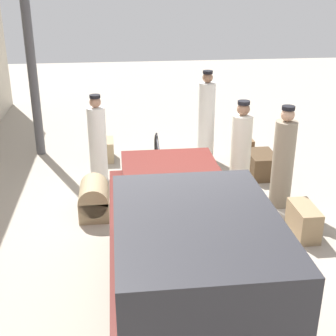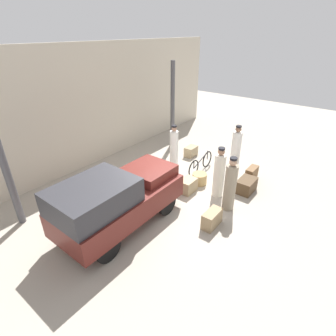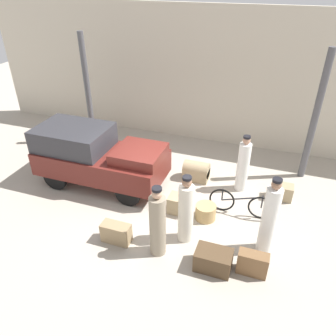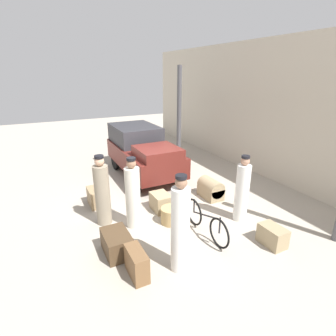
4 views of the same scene
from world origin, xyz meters
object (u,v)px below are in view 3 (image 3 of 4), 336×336
(suitcase_small_leather, at_px, (252,263))
(trunk_large_brown, at_px, (180,204))
(trunk_umber_medium, at_px, (213,260))
(bicycle, at_px, (241,203))
(porter_lifting_near_truck, at_px, (158,224))
(trunk_wicker_pale, at_px, (196,171))
(conductor_in_dark_uniform, at_px, (243,165))
(suitcase_tan_flat, at_px, (116,233))
(porter_with_bicycle, at_px, (269,219))
(porter_standing_middle, at_px, (186,212))
(wicker_basket, at_px, (206,212))
(suitcase_black_upright, at_px, (282,192))
(truck, at_px, (96,155))

(suitcase_small_leather, height_order, trunk_large_brown, suitcase_small_leather)
(trunk_umber_medium, bearing_deg, bicycle, 82.24)
(porter_lifting_near_truck, height_order, trunk_wicker_pale, porter_lifting_near_truck)
(bicycle, xyz_separation_m, suitcase_small_leather, (0.51, -1.82, -0.07))
(trunk_umber_medium, bearing_deg, conductor_in_dark_uniform, 88.21)
(trunk_large_brown, bearing_deg, conductor_in_dark_uniform, 49.99)
(bicycle, bearing_deg, conductor_in_dark_uniform, 98.42)
(trunk_umber_medium, relative_size, suitcase_tan_flat, 1.13)
(porter_with_bicycle, height_order, trunk_large_brown, porter_with_bicycle)
(porter_standing_middle, distance_m, porter_lifting_near_truck, 0.74)
(wicker_basket, distance_m, porter_lifting_near_truck, 1.72)
(conductor_in_dark_uniform, bearing_deg, bicycle, -81.58)
(bicycle, distance_m, trunk_large_brown, 1.53)
(porter_lifting_near_truck, height_order, suitcase_small_leather, porter_lifting_near_truck)
(wicker_basket, xyz_separation_m, trunk_wicker_pale, (-0.69, 1.65, 0.08))
(trunk_wicker_pale, bearing_deg, porter_standing_middle, -80.49)
(conductor_in_dark_uniform, bearing_deg, trunk_umber_medium, -91.79)
(porter_standing_middle, xyz_separation_m, conductor_in_dark_uniform, (0.90, 2.45, -0.02))
(suitcase_black_upright, relative_size, suitcase_tan_flat, 0.85)
(suitcase_black_upright, bearing_deg, porter_standing_middle, -130.54)
(porter_standing_middle, xyz_separation_m, suitcase_black_upright, (2.02, 2.36, -0.57))
(porter_with_bicycle, bearing_deg, conductor_in_dark_uniform, 111.38)
(porter_standing_middle, distance_m, conductor_in_dark_uniform, 2.61)
(truck, height_order, conductor_in_dark_uniform, conductor_in_dark_uniform)
(truck, xyz_separation_m, trunk_umber_medium, (3.85, -2.08, -0.68))
(conductor_in_dark_uniform, bearing_deg, truck, -165.43)
(trunk_large_brown, bearing_deg, truck, 168.75)
(truck, bearing_deg, trunk_wicker_pale, 22.42)
(porter_standing_middle, xyz_separation_m, suitcase_tan_flat, (-1.46, -0.61, -0.55))
(porter_standing_middle, distance_m, trunk_large_brown, 1.13)
(trunk_wicker_pale, bearing_deg, suitcase_small_leather, -56.49)
(suitcase_small_leather, distance_m, trunk_wicker_pale, 3.62)
(porter_standing_middle, bearing_deg, wicker_basket, 72.17)
(wicker_basket, xyz_separation_m, porter_lifting_near_truck, (-0.72, -1.45, 0.60))
(wicker_basket, relative_size, suitcase_tan_flat, 0.77)
(suitcase_small_leather, bearing_deg, porter_lifting_near_truck, -177.70)
(wicker_basket, relative_size, porter_lifting_near_truck, 0.30)
(conductor_in_dark_uniform, bearing_deg, trunk_wicker_pale, 177.50)
(wicker_basket, height_order, suitcase_tan_flat, suitcase_tan_flat)
(suitcase_small_leather, xyz_separation_m, trunk_umber_medium, (-0.78, -0.14, -0.04))
(truck, bearing_deg, porter_standing_middle, -24.99)
(truck, height_order, suitcase_tan_flat, truck)
(conductor_in_dark_uniform, height_order, suitcase_black_upright, conductor_in_dark_uniform)
(porter_with_bicycle, xyz_separation_m, porter_standing_middle, (-1.76, -0.26, -0.09))
(porter_lifting_near_truck, xyz_separation_m, trunk_wicker_pale, (0.02, 3.10, -0.52))
(wicker_basket, bearing_deg, porter_standing_middle, -107.83)
(porter_lifting_near_truck, bearing_deg, wicker_basket, 63.73)
(porter_standing_middle, xyz_separation_m, trunk_large_brown, (-0.40, 0.90, -0.56))
(porter_standing_middle, bearing_deg, suitcase_tan_flat, -157.39)
(truck, bearing_deg, porter_lifting_near_truck, -37.73)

